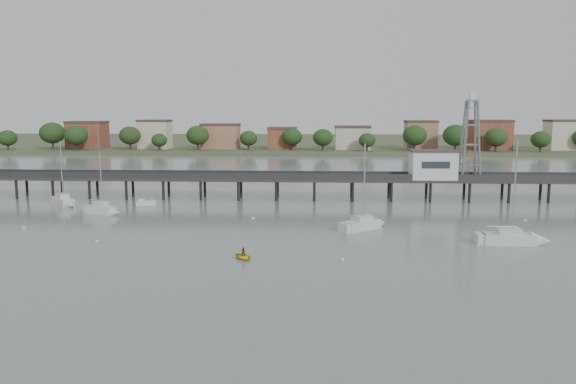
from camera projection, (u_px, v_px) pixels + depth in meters
The scene contains 13 objects.
ground_plane at pixel (267, 316), 44.88m from camera, with size 500.00×500.00×0.00m, color slate.
pier at pixel (296, 179), 103.64m from camera, with size 150.00×5.00×5.50m.
pier_building at pixel (433, 164), 101.96m from camera, with size 8.40×5.40×5.30m.
lattice_tower at pixel (470, 140), 100.99m from camera, with size 3.20×3.20×15.50m.
sailboat_b at pixel (105, 210), 89.13m from camera, with size 6.34×3.72×10.28m.
sailboat_d at pixel (519, 239), 69.09m from camera, with size 8.30×2.57×13.64m.
sailboat_c at pixel (367, 224), 78.26m from camera, with size 7.18×6.50×12.50m.
sailboat_f at pixel (65, 202), 96.98m from camera, with size 6.56×6.33×11.78m.
white_tender at pixel (145, 203), 97.85m from camera, with size 3.71×2.62×1.33m.
yellow_dinghy at pixel (243, 259), 62.43m from camera, with size 2.11×0.61×2.96m, color yellow.
dinghy_occupant at pixel (243, 259), 62.43m from camera, with size 0.39×1.08×0.26m, color black.
mooring_buoys at pixel (306, 233), 75.36m from camera, with size 77.63×24.70×0.39m.
far_shore at pixel (310, 142), 281.52m from camera, with size 500.00×170.00×10.40m.
Camera 1 is at (3.87, -42.85, 16.28)m, focal length 35.00 mm.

